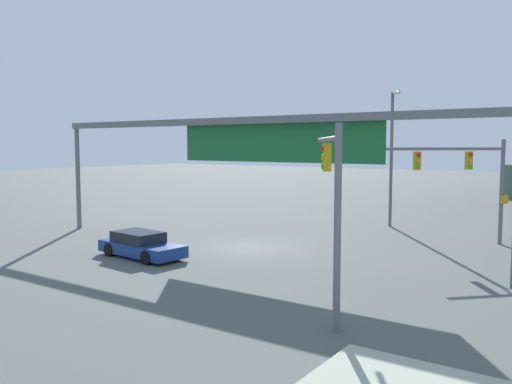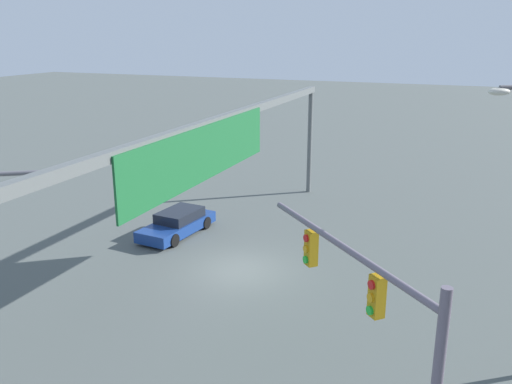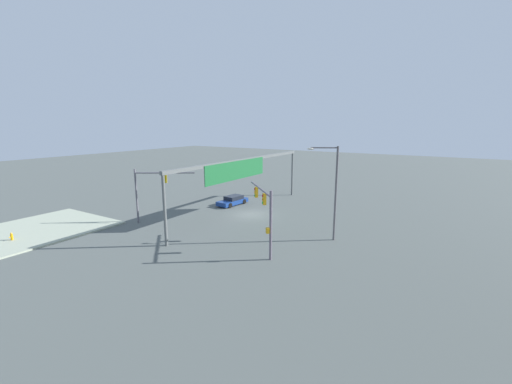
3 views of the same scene
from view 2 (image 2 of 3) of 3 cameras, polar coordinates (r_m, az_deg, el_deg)
The scene contains 4 objects.
ground_plane at distance 23.84m, azimuth -1.75°, elevation -8.15°, with size 185.03×185.03×0.00m, color #515855.
traffic_signal_near_corner at distance 12.29m, azimuth 12.57°, elevation -13.39°, with size 5.27×5.01×5.62m.
overhead_sign_gantry at distance 21.83m, azimuth -4.11°, elevation 5.13°, with size 25.77×0.43×6.69m.
sedan_car_approaching at distance 27.98m, azimuth -8.19°, elevation -3.25°, with size 4.72×2.24×1.21m.
Camera 2 is at (19.82, 8.80, 9.92)m, focal length 38.27 mm.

